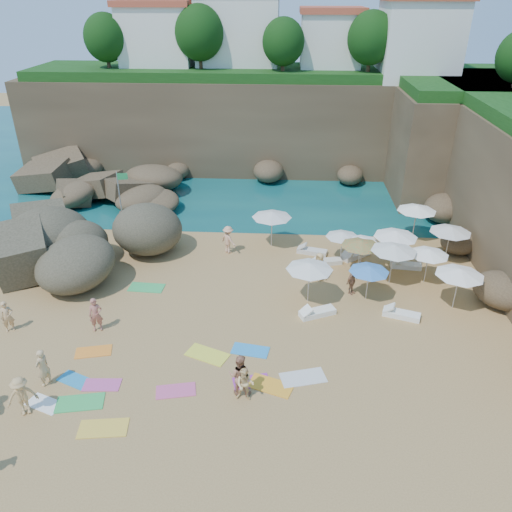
# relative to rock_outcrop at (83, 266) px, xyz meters

# --- Properties ---
(ground) EXTENTS (120.00, 120.00, 0.00)m
(ground) POSITION_rel_rock_outcrop_xyz_m (8.61, -4.86, 0.00)
(ground) COLOR tan
(ground) RESTS_ON ground
(seawater) EXTENTS (120.00, 120.00, 0.00)m
(seawater) POSITION_rel_rock_outcrop_xyz_m (8.61, 25.14, 0.00)
(seawater) COLOR #0C4751
(seawater) RESTS_ON ground
(cliff_back) EXTENTS (44.00, 8.00, 8.00)m
(cliff_back) POSITION_rel_rock_outcrop_xyz_m (10.61, 20.14, 4.00)
(cliff_back) COLOR brown
(cliff_back) RESTS_ON ground
(cliff_corner) EXTENTS (10.00, 12.00, 8.00)m
(cliff_corner) POSITION_rel_rock_outcrop_xyz_m (25.61, 15.14, 4.00)
(cliff_corner) COLOR brown
(cliff_corner) RESTS_ON ground
(rock_promontory) EXTENTS (12.00, 7.00, 2.00)m
(rock_promontory) POSITION_rel_rock_outcrop_xyz_m (-2.39, 11.14, 0.00)
(rock_promontory) COLOR brown
(rock_promontory) RESTS_ON ground
(clifftop_buildings) EXTENTS (28.48, 9.48, 7.00)m
(clifftop_buildings) POSITION_rel_rock_outcrop_xyz_m (11.57, 20.93, 11.24)
(clifftop_buildings) COLOR white
(clifftop_buildings) RESTS_ON cliff_back
(clifftop_trees) EXTENTS (35.60, 23.82, 4.40)m
(clifftop_trees) POSITION_rel_rock_outcrop_xyz_m (13.38, 14.66, 11.26)
(clifftop_trees) COLOR #11380F
(clifftop_trees) RESTS_ON ground
(marina_masts) EXTENTS (3.10, 0.10, 6.00)m
(marina_masts) POSITION_rel_rock_outcrop_xyz_m (-7.89, 25.14, 3.00)
(marina_masts) COLOR white
(marina_masts) RESTS_ON ground
(rock_outcrop) EXTENTS (9.56, 8.47, 3.16)m
(rock_outcrop) POSITION_rel_rock_outcrop_xyz_m (0.00, 0.00, 0.00)
(rock_outcrop) COLOR brown
(rock_outcrop) RESTS_ON ground
(flag_pole) EXTENTS (0.76, 0.19, 3.92)m
(flag_pole) POSITION_rel_rock_outcrop_xyz_m (0.80, 6.00, 2.50)
(flag_pole) COLOR silver
(flag_pole) RESTS_ON ground
(parasol_0) EXTENTS (2.04, 2.04, 1.93)m
(parasol_0) POSITION_rel_rock_outcrop_xyz_m (15.61, 1.62, 1.77)
(parasol_0) COLOR silver
(parasol_0) RESTS_ON ground
(parasol_1) EXTENTS (2.55, 2.55, 2.41)m
(parasol_1) POSITION_rel_rock_outcrop_xyz_m (11.29, 3.36, 2.21)
(parasol_1) COLOR silver
(parasol_1) RESTS_ON ground
(parasol_2) EXTENTS (2.55, 2.55, 2.41)m
(parasol_2) POSITION_rel_rock_outcrop_xyz_m (20.70, 4.99, 2.21)
(parasol_2) COLOR silver
(parasol_2) RESTS_ON ground
(parasol_3) EXTENTS (2.46, 2.46, 2.32)m
(parasol_3) POSITION_rel_rock_outcrop_xyz_m (22.04, 1.97, 2.13)
(parasol_3) COLOR silver
(parasol_3) RESTS_ON ground
(parasol_4) EXTENTS (2.06, 2.06, 1.95)m
(parasol_4) POSITION_rel_rock_outcrop_xyz_m (16.75, 0.92, 1.79)
(parasol_4) COLOR silver
(parasol_4) RESTS_ON ground
(parasol_5) EXTENTS (2.48, 2.48, 2.34)m
(parasol_5) POSITION_rel_rock_outcrop_xyz_m (13.46, -3.08, 2.15)
(parasol_5) COLOR silver
(parasol_5) RESTS_ON ground
(parasol_6) EXTENTS (2.30, 2.30, 2.17)m
(parasol_6) POSITION_rel_rock_outcrop_xyz_m (16.50, 0.07, 2.00)
(parasol_6) COLOR silver
(parasol_6) RESTS_ON ground
(parasol_7) EXTENTS (2.20, 2.20, 2.08)m
(parasol_7) POSITION_rel_rock_outcrop_xyz_m (20.17, -0.65, 1.91)
(parasol_7) COLOR silver
(parasol_7) RESTS_ON ground
(parasol_8) EXTENTS (2.56, 2.56, 2.42)m
(parasol_8) POSITION_rel_rock_outcrop_xyz_m (18.60, 0.95, 2.22)
(parasol_8) COLOR silver
(parasol_8) RESTS_ON ground
(parasol_9) EXTENTS (2.55, 2.55, 2.41)m
(parasol_9) POSITION_rel_rock_outcrop_xyz_m (18.17, -0.85, 2.21)
(parasol_9) COLOR silver
(parasol_9) RESTS_ON ground
(parasol_10) EXTENTS (2.13, 2.13, 2.02)m
(parasol_10) POSITION_rel_rock_outcrop_xyz_m (16.61, -2.65, 1.85)
(parasol_10) COLOR silver
(parasol_10) RESTS_ON ground
(parasol_11) EXTENTS (2.47, 2.47, 2.33)m
(parasol_11) POSITION_rel_rock_outcrop_xyz_m (21.06, -3.22, 2.14)
(parasol_11) COLOR silver
(parasol_11) RESTS_ON ground
(lounger_0) EXTENTS (1.85, 0.94, 0.27)m
(lounger_0) POSITION_rel_rock_outcrop_xyz_m (14.76, 1.14, 0.14)
(lounger_0) COLOR silver
(lounger_0) RESTS_ON ground
(lounger_1) EXTENTS (1.85, 0.79, 0.28)m
(lounger_1) POSITION_rel_rock_outcrop_xyz_m (19.45, 0.94, 0.14)
(lounger_1) COLOR silver
(lounger_1) RESTS_ON ground
(lounger_2) EXTENTS (2.02, 1.79, 0.32)m
(lounger_2) POSITION_rel_rock_outcrop_xyz_m (16.61, 2.12, 0.16)
(lounger_2) COLOR silver
(lounger_2) RESTS_ON ground
(lounger_3) EXTENTS (1.95, 1.16, 0.29)m
(lounger_3) POSITION_rel_rock_outcrop_xyz_m (18.19, -4.26, 0.14)
(lounger_3) COLOR white
(lounger_3) RESTS_ON ground
(lounger_4) EXTENTS (1.96, 1.06, 0.29)m
(lounger_4) POSITION_rel_rock_outcrop_xyz_m (13.90, 2.43, 0.15)
(lounger_4) COLOR silver
(lounger_4) RESTS_ON ground
(lounger_5) EXTENTS (1.97, 1.35, 0.29)m
(lounger_5) POSITION_rel_rock_outcrop_xyz_m (13.91, -4.36, 0.15)
(lounger_5) COLOR white
(lounger_5) RESTS_ON ground
(towel_0) EXTENTS (1.64, 1.25, 0.03)m
(towel_0) POSITION_rel_rock_outcrop_xyz_m (3.31, -9.87, 0.01)
(towel_0) COLOR #2489C1
(towel_0) RESTS_ON ground
(towel_1) EXTENTS (1.60, 0.87, 0.03)m
(towel_1) POSITION_rel_rock_outcrop_xyz_m (4.57, -10.09, 0.01)
(towel_1) COLOR #CB4F93
(towel_1) RESTS_ON ground
(towel_2) EXTENTS (1.77, 1.16, 0.03)m
(towel_2) POSITION_rel_rock_outcrop_xyz_m (3.45, -7.96, 0.01)
(towel_2) COLOR orange
(towel_2) RESTS_ON ground
(towel_3) EXTENTS (2.04, 1.29, 0.03)m
(towel_3) POSITION_rel_rock_outcrop_xyz_m (4.03, -11.16, 0.02)
(towel_3) COLOR green
(towel_3) RESTS_ON ground
(towel_4) EXTENTS (1.96, 1.16, 0.03)m
(towel_4) POSITION_rel_rock_outcrop_xyz_m (5.41, -12.41, 0.02)
(towel_4) COLOR yellow
(towel_4) RESTS_ON ground
(towel_5) EXTENTS (1.66, 1.22, 0.03)m
(towel_5) POSITION_rel_rock_outcrop_xyz_m (2.62, -11.31, 0.01)
(towel_5) COLOR white
(towel_5) RESTS_ON ground
(towel_6) EXTENTS (1.69, 1.16, 0.03)m
(towel_6) POSITION_rel_rock_outcrop_xyz_m (10.87, -9.50, 0.01)
(towel_6) COLOR purple
(towel_6) RESTS_ON ground
(towel_8) EXTENTS (1.83, 1.13, 0.03)m
(towel_8) POSITION_rel_rock_outcrop_xyz_m (10.68, -7.42, 0.02)
(towel_8) COLOR #2990DC
(towel_8) RESTS_ON ground
(towel_9) EXTENTS (1.77, 1.14, 0.03)m
(towel_9) POSITION_rel_rock_outcrop_xyz_m (7.77, -10.24, 0.01)
(towel_9) COLOR #D55287
(towel_9) RESTS_ON ground
(towel_10) EXTENTS (2.08, 1.51, 0.03)m
(towel_10) POSITION_rel_rock_outcrop_xyz_m (11.71, -9.70, 0.02)
(towel_10) COLOR orange
(towel_10) RESTS_ON ground
(towel_11) EXTENTS (2.00, 1.08, 0.03)m
(towel_11) POSITION_rel_rock_outcrop_xyz_m (4.47, -2.28, 0.02)
(towel_11) COLOR #33B45C
(towel_11) RESTS_ON ground
(towel_12) EXTENTS (2.15, 1.63, 0.03)m
(towel_12) POSITION_rel_rock_outcrop_xyz_m (8.73, -7.86, 0.02)
(towel_12) COLOR yellow
(towel_12) RESTS_ON ground
(towel_13) EXTENTS (2.12, 1.45, 0.03)m
(towel_13) POSITION_rel_rock_outcrop_xyz_m (13.08, -9.13, 0.02)
(towel_13) COLOR silver
(towel_13) RESTS_ON ground
(person_stand_0) EXTENTS (0.72, 0.65, 1.65)m
(person_stand_0) POSITION_rel_rock_outcrop_xyz_m (-1.17, -6.59, 0.82)
(person_stand_0) COLOR tan
(person_stand_0) RESTS_ON ground
(person_stand_1) EXTENTS (0.99, 0.80, 1.92)m
(person_stand_1) POSITION_rel_rock_outcrop_xyz_m (10.44, -10.18, 0.96)
(person_stand_1) COLOR #B17658
(person_stand_1) RESTS_ON ground
(person_stand_2) EXTENTS (1.21, 1.13, 1.82)m
(person_stand_2) POSITION_rel_rock_outcrop_xyz_m (8.61, 2.22, 0.91)
(person_stand_2) COLOR #E1A680
(person_stand_2) RESTS_ON ground
(person_stand_3) EXTENTS (0.89, 0.92, 1.54)m
(person_stand_3) POSITION_rel_rock_outcrop_xyz_m (15.86, -2.15, 0.77)
(person_stand_3) COLOR #9E6E4F
(person_stand_3) RESTS_ON ground
(person_stand_4) EXTENTS (0.90, 0.90, 1.68)m
(person_stand_4) POSITION_rel_rock_outcrop_xyz_m (14.15, -0.73, 0.84)
(person_stand_4) COLOR #E0B775
(person_stand_4) RESTS_ON ground
(person_stand_5) EXTENTS (1.45, 1.07, 1.54)m
(person_stand_5) POSITION_rel_rock_outcrop_xyz_m (1.07, 4.91, 0.77)
(person_stand_5) COLOR #A26951
(person_stand_5) RESTS_ON ground
(person_stand_6) EXTENTS (0.63, 0.76, 1.78)m
(person_stand_6) POSITION_rel_rock_outcrop_xyz_m (2.21, -10.15, 0.89)
(person_stand_6) COLOR tan
(person_stand_6) RESTS_ON ground
(person_lie_0) EXTENTS (1.81, 2.07, 0.47)m
(person_lie_0) POSITION_rel_rock_outcrop_xyz_m (2.14, -11.84, 0.23)
(person_lie_0) COLOR tan
(person_lie_0) RESTS_ON ground
(person_lie_4) EXTENTS (1.15, 1.87, 0.42)m
(person_lie_4) POSITION_rel_rock_outcrop_xyz_m (3.12, -6.31, 0.21)
(person_lie_4) COLOR #A76253
(person_lie_4) RESTS_ON ground
(person_lie_5) EXTENTS (0.86, 1.58, 0.58)m
(person_lie_5) POSITION_rel_rock_outcrop_xyz_m (10.69, -10.53, 0.29)
(person_lie_5) COLOR #F4CE8A
(person_lie_5) RESTS_ON ground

